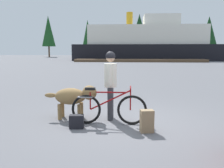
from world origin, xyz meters
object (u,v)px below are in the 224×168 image
Objects in this scene: person_cyclist at (110,79)px; backpack at (147,121)px; bicycle at (108,108)px; sailboat_moored at (128,57)px; handbag_pannier at (77,122)px; ferry_boat at (147,44)px; dog at (74,96)px.

backpack is (0.86, -0.99, -0.81)m from person_cyclist.
bicycle is 0.22× the size of sailboat_moored.
handbag_pannier is 0.04× the size of sailboat_moored.
ferry_boat is at bearing -22.63° from sailboat_moored.
ferry_boat is (3.55, 39.38, 2.49)m from bicycle.
bicycle is 1.04m from dog.
dog reaches higher than backpack.
bicycle is at bearing -92.24° from person_cyclist.
bicycle reaches higher than handbag_pannier.
handbag_pannier is at bearing -74.63° from dog.
bicycle is at bearing -90.37° from sailboat_moored.
sailboat_moored reaches higher than backpack.
backpack is at bearing -49.05° from person_cyclist.
person_cyclist is 1.05m from dog.
dog reaches higher than handbag_pannier.
person_cyclist is 40.30m from sailboat_moored.
bicycle is 40.75m from sailboat_moored.
handbag_pannier is 0.01× the size of ferry_boat.
ferry_boat reaches higher than person_cyclist.
sailboat_moored reaches higher than dog.
dog is 0.17× the size of sailboat_moored.
backpack is 40.09m from ferry_boat.
person_cyclist is at bearing 87.76° from bicycle.
person_cyclist is 0.07× the size of ferry_boat.
sailboat_moored reaches higher than bicycle.
backpack is 41.29m from sailboat_moored.
sailboat_moored is (0.26, 40.75, 0.13)m from bicycle.
dog is (-0.94, -0.01, -0.47)m from person_cyclist.
ferry_boat is (4.47, 38.93, 2.29)m from dog.
handbag_pannier is at bearing -151.90° from bicycle.
backpack is at bearing -89.14° from sailboat_moored.
handbag_pannier is at bearing 174.06° from backpack.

